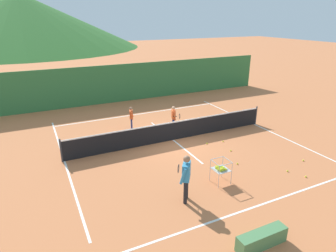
% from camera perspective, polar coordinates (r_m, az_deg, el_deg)
% --- Properties ---
extents(ground_plane, '(120.00, 120.00, 0.00)m').
position_cam_1_polar(ground_plane, '(14.49, 1.02, -2.77)').
color(ground_plane, '#C67042').
extents(line_baseline_near, '(10.42, 0.08, 0.01)m').
position_cam_1_polar(line_baseline_near, '(10.19, 16.98, -14.93)').
color(line_baseline_near, white).
rests_on(line_baseline_near, ground).
extents(line_baseline_far, '(10.42, 0.08, 0.01)m').
position_cam_1_polar(line_baseline_far, '(18.43, -5.43, 2.40)').
color(line_baseline_far, white).
rests_on(line_baseline_far, ground).
extents(line_sideline_west, '(0.08, 10.60, 0.01)m').
position_cam_1_polar(line_sideline_west, '(13.21, -19.74, -6.55)').
color(line_sideline_west, white).
rests_on(line_sideline_west, ground).
extents(line_sideline_east, '(0.08, 10.60, 0.01)m').
position_cam_1_polar(line_sideline_east, '(17.32, 16.60, 0.37)').
color(line_sideline_east, white).
rests_on(line_sideline_east, ground).
extents(line_service_center, '(0.08, 5.60, 0.01)m').
position_cam_1_polar(line_service_center, '(14.49, 1.02, -2.76)').
color(line_service_center, white).
rests_on(line_service_center, ground).
extents(tennis_net, '(10.65, 0.08, 1.05)m').
position_cam_1_polar(tennis_net, '(14.30, 1.03, -0.94)').
color(tennis_net, '#333338').
rests_on(tennis_net, ground).
extents(instructor, '(0.58, 0.82, 1.68)m').
position_cam_1_polar(instructor, '(9.53, 3.58, -9.46)').
color(instructor, black).
rests_on(instructor, ground).
extents(student_0, '(0.34, 0.51, 1.25)m').
position_cam_1_polar(student_0, '(15.80, -7.26, 2.02)').
color(student_0, navy).
rests_on(student_0, ground).
extents(student_1, '(0.42, 0.72, 1.35)m').
position_cam_1_polar(student_1, '(15.46, 1.13, 2.00)').
color(student_1, navy).
rests_on(student_1, ground).
extents(ball_cart, '(0.58, 0.58, 0.90)m').
position_cam_1_polar(ball_cart, '(10.85, 10.36, -8.23)').
color(ball_cart, '#B7B7BC').
rests_on(ball_cart, ground).
extents(tennis_ball_0, '(0.07, 0.07, 0.07)m').
position_cam_1_polar(tennis_ball_0, '(14.15, 7.71, -3.43)').
color(tennis_ball_0, yellow).
rests_on(tennis_ball_0, ground).
extents(tennis_ball_1, '(0.07, 0.07, 0.07)m').
position_cam_1_polar(tennis_ball_1, '(12.47, 25.53, -8.98)').
color(tennis_ball_1, yellow).
rests_on(tennis_ball_1, ground).
extents(tennis_ball_2, '(0.07, 0.07, 0.07)m').
position_cam_1_polar(tennis_ball_2, '(13.73, 25.13, -6.16)').
color(tennis_ball_2, yellow).
rests_on(tennis_ball_2, ground).
extents(tennis_ball_3, '(0.07, 0.07, 0.07)m').
position_cam_1_polar(tennis_ball_3, '(12.53, 13.52, -7.22)').
color(tennis_ball_3, yellow).
rests_on(tennis_ball_3, ground).
extents(tennis_ball_4, '(0.07, 0.07, 0.07)m').
position_cam_1_polar(tennis_ball_4, '(14.51, 10.81, -2.99)').
color(tennis_ball_4, yellow).
rests_on(tennis_ball_4, ground).
extents(tennis_ball_5, '(0.07, 0.07, 0.07)m').
position_cam_1_polar(tennis_ball_5, '(12.59, 22.50, -8.19)').
color(tennis_ball_5, yellow).
rests_on(tennis_ball_5, ground).
extents(tennis_ball_6, '(0.07, 0.07, 0.07)m').
position_cam_1_polar(tennis_ball_6, '(13.61, 12.29, -4.77)').
color(tennis_ball_6, yellow).
rests_on(tennis_ball_6, ground).
extents(windscreen_fence, '(22.93, 0.08, 2.67)m').
position_cam_1_polar(windscreen_fence, '(21.12, -8.78, 8.40)').
color(windscreen_fence, '#33753D').
rests_on(windscreen_fence, ground).
extents(courtside_bench, '(1.50, 0.36, 0.46)m').
position_cam_1_polar(courtside_bench, '(8.67, 17.98, -20.44)').
color(courtside_bench, '#4C7F4C').
rests_on(courtside_bench, ground).
extents(hill_0, '(43.89, 43.89, 10.09)m').
position_cam_1_polar(hill_0, '(64.36, -27.13, 18.05)').
color(hill_0, '#2D6628').
rests_on(hill_0, ground).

